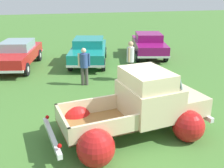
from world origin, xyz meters
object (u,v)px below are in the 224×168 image
(show_car_0, at_px, (17,53))
(spectator_0, at_px, (130,58))
(lane_cone_0, at_px, (168,87))
(show_car_1, at_px, (89,50))
(spectator_1, at_px, (84,64))
(show_car_2, at_px, (149,44))
(vintage_pickup_truck, at_px, (141,109))

(show_car_0, height_order, spectator_0, spectator_0)
(lane_cone_0, bearing_deg, show_car_1, 113.51)
(spectator_0, bearing_deg, spectator_1, -140.28)
(show_car_2, relative_size, spectator_1, 2.69)
(show_car_0, height_order, show_car_1, same)
(show_car_0, distance_m, spectator_0, 6.32)
(show_car_1, xyz_separation_m, lane_cone_0, (2.36, -5.42, -0.47))
(show_car_2, bearing_deg, vintage_pickup_truck, -9.59)
(show_car_0, bearing_deg, lane_cone_0, 59.99)
(vintage_pickup_truck, distance_m, spectator_1, 4.59)
(show_car_0, xyz_separation_m, show_car_2, (7.84, 0.71, -0.00))
(vintage_pickup_truck, height_order, spectator_1, vintage_pickup_truck)
(vintage_pickup_truck, distance_m, lane_cone_0, 3.37)
(show_car_0, relative_size, spectator_0, 2.60)
(spectator_1, xyz_separation_m, lane_cone_0, (3.14, -1.90, -0.65))
(vintage_pickup_truck, distance_m, show_car_2, 9.56)
(show_car_1, bearing_deg, spectator_0, 36.19)
(vintage_pickup_truck, height_order, spectator_0, vintage_pickup_truck)
(spectator_0, height_order, lane_cone_0, spectator_0)
(show_car_1, bearing_deg, show_car_2, 115.46)
(spectator_0, bearing_deg, show_car_1, 148.46)
(show_car_1, height_order, spectator_0, spectator_0)
(vintage_pickup_truck, relative_size, spectator_1, 2.88)
(show_car_0, distance_m, show_car_1, 3.88)
(spectator_0, bearing_deg, show_car_2, 94.72)
(vintage_pickup_truck, height_order, show_car_0, vintage_pickup_truck)
(show_car_0, distance_m, lane_cone_0, 8.34)
(show_car_2, bearing_deg, show_car_0, -71.44)
(show_car_0, xyz_separation_m, spectator_1, (3.10, -3.62, 0.18))
(lane_cone_0, bearing_deg, show_car_2, 75.55)
(vintage_pickup_truck, relative_size, show_car_0, 1.01)
(vintage_pickup_truck, distance_m, show_car_0, 9.07)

